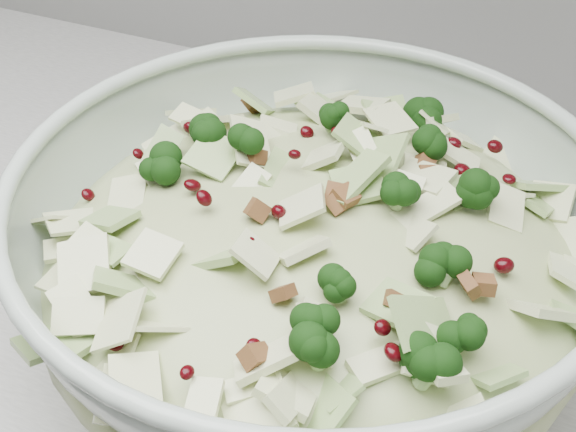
% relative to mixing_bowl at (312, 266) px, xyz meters
% --- Properties ---
extents(mixing_bowl, '(0.42, 0.42, 0.15)m').
position_rel_mixing_bowl_xyz_m(mixing_bowl, '(0.00, 0.00, 0.00)').
color(mixing_bowl, '#A8B8AC').
rests_on(mixing_bowl, counter).
extents(salad, '(0.38, 0.38, 0.15)m').
position_rel_mixing_bowl_xyz_m(salad, '(-0.00, -0.00, 0.02)').
color(salad, '#BAC486').
rests_on(salad, mixing_bowl).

